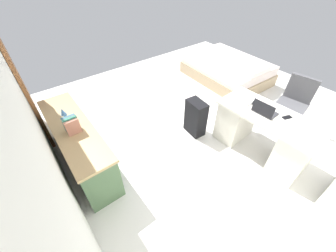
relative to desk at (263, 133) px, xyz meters
name	(u,v)px	position (x,y,z in m)	size (l,w,h in m)	color
ground_plane	(207,121)	(1.01, 0.11, -0.39)	(6.17, 6.17, 0.00)	silver
wall_back	(27,122)	(1.01, 2.69, 0.94)	(4.17, 0.10, 2.65)	silver
door_wooden	(21,82)	(2.55, 2.61, 0.63)	(0.88, 0.05, 2.04)	brown
desk	(263,133)	(0.00, 0.00, 0.00)	(1.47, 0.72, 0.75)	silver
office_chair	(291,107)	(0.08, -0.94, 0.03)	(0.53, 0.53, 0.94)	black
credenza	(79,145)	(1.49, 2.31, -0.02)	(1.80, 0.48, 0.73)	#4C6B47
bed	(227,69)	(1.92, -1.47, -0.15)	(1.96, 1.48, 0.58)	tan
suitcase_black	(196,118)	(0.96, 0.50, -0.07)	(0.36, 0.22, 0.64)	black
laptop	(264,111)	(0.08, 0.06, 0.41)	(0.32, 0.23, 0.21)	#333338
computer_mouse	(249,103)	(0.35, 0.03, 0.37)	(0.06, 0.10, 0.03)	white
cell_phone_near_laptop	(287,117)	(-0.17, -0.12, 0.36)	(0.07, 0.14, 0.01)	black
cell_phone_by_mouse	(255,103)	(0.31, -0.07, 0.36)	(0.07, 0.14, 0.01)	black
book_row	(72,125)	(1.38, 2.31, 0.45)	(0.16, 0.17, 0.23)	#B2715D
figurine_small	(63,112)	(1.80, 2.31, 0.40)	(0.08, 0.08, 0.11)	#4C7FBF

